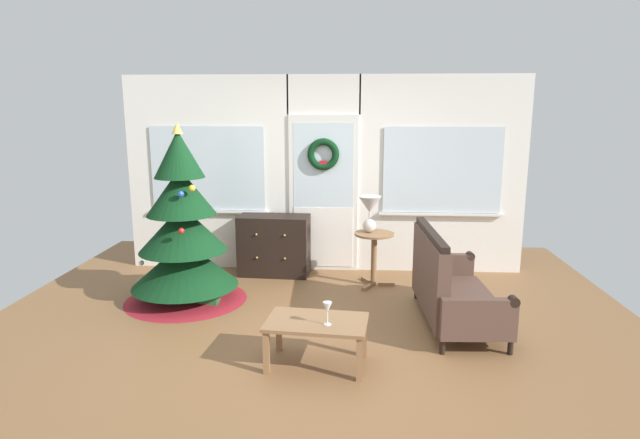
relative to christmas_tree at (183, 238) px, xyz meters
The scene contains 10 objects.
ground_plane 1.83m from the christmas_tree, 27.59° to the right, with size 6.76×6.76×0.00m, color brown.
back_wall_with_door 2.05m from the christmas_tree, 41.28° to the left, with size 5.20×0.19×2.55m.
christmas_tree is the anchor object (origin of this frame).
dresser_cabinet 1.37m from the christmas_tree, 49.63° to the left, with size 0.92×0.48×0.78m.
settee_sofa 2.90m from the christmas_tree, ahead, with size 0.79×1.56×0.96m.
side_table 2.25m from the christmas_tree, 16.66° to the left, with size 0.50×0.48×0.66m.
table_lamp 2.20m from the christmas_tree, 18.12° to the left, with size 0.28×0.28×0.44m.
coffee_table 2.19m from the christmas_tree, 42.52° to the right, with size 0.89×0.60×0.39m.
wine_glass 2.28m from the christmas_tree, 42.41° to the right, with size 0.08×0.08×0.20m.
gift_box 0.72m from the christmas_tree, 26.72° to the right, with size 0.20×0.18×0.20m, color #266633.
Camera 1 is at (0.39, -4.86, 2.14)m, focal length 30.02 mm.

